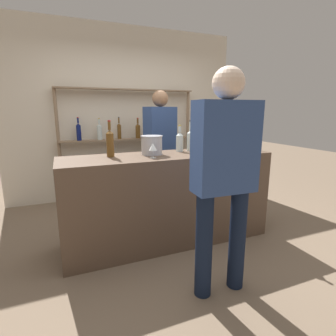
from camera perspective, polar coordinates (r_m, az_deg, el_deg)
name	(u,v)px	position (r m, az deg, el deg)	size (l,w,h in m)	color
ground_plane	(168,239)	(3.15, 0.00, -15.24)	(16.00, 16.00, 0.00)	#7A6651
bar_counter	(168,198)	(2.95, 0.00, -6.63)	(2.27, 0.63, 1.00)	brown
back_wall	(126,114)	(4.62, -9.21, 11.49)	(3.87, 0.12, 2.80)	beige
back_shelf	(128,127)	(4.45, -8.72, 8.85)	(2.24, 0.18, 1.80)	#897056
counter_bottle_0	(180,141)	(3.03, 2.55, 5.84)	(0.08, 0.08, 0.30)	silver
counter_bottle_1	(190,140)	(3.08, 4.86, 6.18)	(0.08, 0.08, 0.35)	silver
counter_bottle_2	(110,143)	(2.72, -12.50, 5.39)	(0.08, 0.08, 0.37)	brown
counter_bottle_3	(244,141)	(3.11, 16.15, 5.62)	(0.07, 0.07, 0.31)	black
wine_glass	(153,147)	(2.60, -3.31, 4.53)	(0.08, 0.08, 0.15)	silver
ice_bucket	(152,145)	(2.80, -3.55, 4.97)	(0.23, 0.23, 0.20)	#B2B2B7
customer_center	(224,169)	(2.01, 12.18, -0.14)	(0.49, 0.23, 1.76)	#121C33
server_behind_counter	(160,142)	(3.83, -1.65, 5.79)	(0.51, 0.35, 1.74)	#121C33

